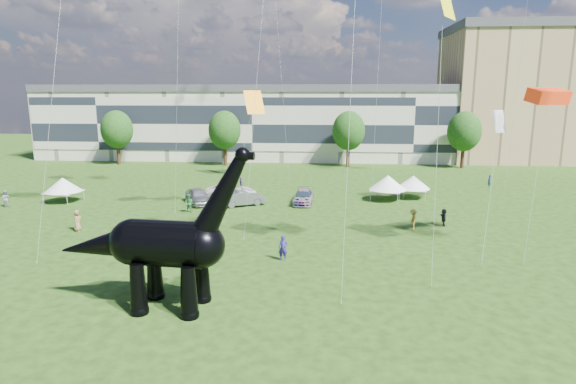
{
  "coord_description": "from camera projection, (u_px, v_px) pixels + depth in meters",
  "views": [
    {
      "loc": [
        4.06,
        -24.36,
        11.69
      ],
      "look_at": [
        1.66,
        8.0,
        5.0
      ],
      "focal_mm": 30.0,
      "sensor_mm": 36.0,
      "label": 1
    }
  ],
  "objects": [
    {
      "name": "gazebo_left",
      "position": [
        63.0,
        185.0,
        52.16
      ],
      "size": [
        4.38,
        4.38,
        2.71
      ],
      "rotation": [
        0.0,
        0.0,
        -0.14
      ],
      "color": "white",
      "rests_on": "ground"
    },
    {
      "name": "ground",
      "position": [
        247.0,
        310.0,
        26.45
      ],
      "size": [
        220.0,
        220.0,
        0.0
      ],
      "primitive_type": "plane",
      "color": "#16330C",
      "rests_on": "ground"
    },
    {
      "name": "tree_far_left",
      "position": [
        117.0,
        126.0,
        79.11
      ],
      "size": [
        5.2,
        5.2,
        9.44
      ],
      "color": "#382314",
      "rests_on": "ground"
    },
    {
      "name": "tree_far_right",
      "position": [
        465.0,
        128.0,
        75.05
      ],
      "size": [
        5.2,
        5.2,
        9.44
      ],
      "color": "#382314",
      "rests_on": "ground"
    },
    {
      "name": "gazebo_near",
      "position": [
        388.0,
        183.0,
        53.0
      ],
      "size": [
        5.25,
        5.25,
        2.83
      ],
      "rotation": [
        0.0,
        0.0,
        -0.37
      ],
      "color": "white",
      "rests_on": "ground"
    },
    {
      "name": "tree_mid_left",
      "position": [
        225.0,
        127.0,
        77.81
      ],
      "size": [
        5.2,
        5.2,
        9.44
      ],
      "color": "#382314",
      "rests_on": "ground"
    },
    {
      "name": "tree_mid_right",
      "position": [
        349.0,
        128.0,
        76.36
      ],
      "size": [
        5.2,
        5.2,
        9.44
      ],
      "color": "#382314",
      "rests_on": "ground"
    },
    {
      "name": "car_dark",
      "position": [
        303.0,
        197.0,
        51.75
      ],
      "size": [
        2.2,
        5.0,
        1.43
      ],
      "primitive_type": "imported",
      "rotation": [
        0.0,
        0.0,
        -0.04
      ],
      "color": "#595960",
      "rests_on": "ground"
    },
    {
      "name": "gazebo_far",
      "position": [
        413.0,
        182.0,
        54.15
      ],
      "size": [
        4.4,
        4.4,
        2.61
      ],
      "rotation": [
        0.0,
        0.0,
        -0.19
      ],
      "color": "white",
      "rests_on": "ground"
    },
    {
      "name": "car_silver",
      "position": [
        198.0,
        196.0,
        51.58
      ],
      "size": [
        4.13,
        5.26,
        1.68
      ],
      "primitive_type": "imported",
      "rotation": [
        0.0,
        0.0,
        0.51
      ],
      "color": "#A3A4A8",
      "rests_on": "ground"
    },
    {
      "name": "apartment_block",
      "position": [
        528.0,
        97.0,
        84.81
      ],
      "size": [
        28.0,
        18.0,
        22.0
      ],
      "primitive_type": "cube",
      "color": "tan",
      "rests_on": "ground"
    },
    {
      "name": "visitors",
      "position": [
        257.0,
        219.0,
        42.24
      ],
      "size": [
        54.69,
        46.98,
        1.87
      ],
      "color": "black",
      "rests_on": "ground"
    },
    {
      "name": "car_white",
      "position": [
        231.0,
        191.0,
        54.38
      ],
      "size": [
        6.2,
        3.77,
        1.61
      ],
      "primitive_type": "imported",
      "rotation": [
        0.0,
        0.0,
        1.77
      ],
      "color": "silver",
      "rests_on": "ground"
    },
    {
      "name": "car_grey",
      "position": [
        243.0,
        198.0,
        50.76
      ],
      "size": [
        5.02,
        3.78,
        1.58
      ],
      "primitive_type": "imported",
      "rotation": [
        0.0,
        0.0,
        2.07
      ],
      "color": "slate",
      "rests_on": "ground"
    },
    {
      "name": "terrace_row",
      "position": [
        257.0,
        125.0,
        86.37
      ],
      "size": [
        78.0,
        11.0,
        12.0
      ],
      "primitive_type": "cube",
      "color": "beige",
      "rests_on": "ground"
    },
    {
      "name": "dinosaur_sculpture",
      "position": [
        160.0,
        246.0,
        26.15
      ],
      "size": [
        11.47,
        3.37,
        9.36
      ],
      "rotation": [
        0.0,
        0.0,
        -0.08
      ],
      "color": "black",
      "rests_on": "ground"
    }
  ]
}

